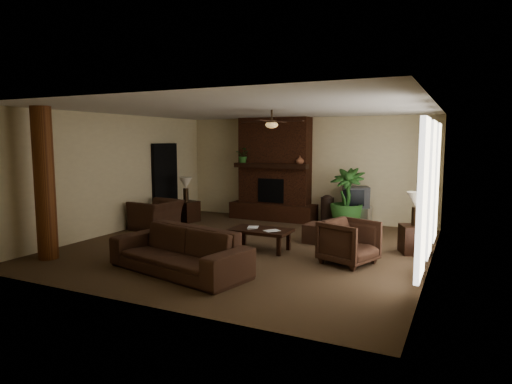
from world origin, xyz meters
The scene contains 23 objects.
room_shell centered at (0.00, 0.00, 1.40)m, with size 7.00×7.00×7.00m.
fireplace centered at (-0.80, 3.22, 1.16)m, with size 2.40×0.70×2.80m.
windows centered at (3.45, 0.20, 1.35)m, with size 0.08×3.65×2.35m.
log_column centered at (-2.95, -2.40, 1.40)m, with size 0.36×0.36×2.80m, color brown.
doorway centered at (-3.44, 1.80, 1.05)m, with size 0.10×1.00×2.10m, color black.
ceiling_fan centered at (0.40, 0.30, 2.53)m, with size 1.35×1.35×0.37m.
sofa centered at (-0.25, -2.05, 0.49)m, with size 2.52×0.73×0.98m, color #3F271B.
armchair_left centered at (-2.88, 0.68, 0.48)m, with size 1.09×0.71×0.95m, color #3F271B.
armchair_right centered at (2.18, -0.33, 0.43)m, with size 0.84×0.79×0.87m, color #3F271B.
coffee_table centered at (0.35, -0.12, 0.37)m, with size 1.20×0.70×0.43m.
ottoman centered at (1.22, 1.04, 0.20)m, with size 0.60×0.60×0.40m, color #3F271B.
tv_stand centered at (1.44, 3.15, 0.25)m, with size 0.85×0.50×0.50m, color #B6B5B8.
tv centered at (1.49, 3.14, 0.76)m, with size 0.78×0.70×0.52m.
floor_vase centered at (0.75, 3.15, 0.43)m, with size 0.34×0.34×0.77m.
floor_plant centered at (1.35, 2.80, 0.42)m, with size 0.84×1.50×0.84m, color #2D5E25.
side_table_left centered at (-2.75, 1.84, 0.28)m, with size 0.50×0.50×0.55m, color black.
lamp_left centered at (-2.80, 1.85, 1.00)m, with size 0.42×0.42×0.65m.
side_table_right centered at (3.15, 0.96, 0.28)m, with size 0.50×0.50×0.55m, color black.
lamp_right centered at (3.15, 0.98, 1.00)m, with size 0.40×0.40×0.65m.
mantel_plant centered at (-1.62, 2.96, 1.72)m, with size 0.38×0.42×0.33m, color #2D5E25.
mantel_vase centered at (0.03, 3.01, 1.67)m, with size 0.22×0.23×0.22m, color #92563A.
book_a centered at (0.08, -0.16, 0.57)m, with size 0.22×0.03×0.29m, color #999999.
book_b centered at (0.57, -0.18, 0.58)m, with size 0.21×0.02×0.29m, color #999999.
Camera 1 is at (4.02, -7.96, 2.20)m, focal length 30.97 mm.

